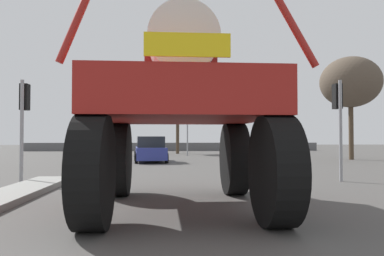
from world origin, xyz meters
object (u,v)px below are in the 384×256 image
at_px(traffic_signal_near_right, 338,108).
at_px(traffic_signal_far_left, 116,120).
at_px(traffic_signal_near_left, 24,108).
at_px(bare_tree_right, 351,82).
at_px(oversize_sprayer, 181,111).
at_px(bare_tree_far_center, 178,99).
at_px(sedan_ahead, 150,150).
at_px(traffic_signal_far_right, 187,120).

relative_size(traffic_signal_near_right, traffic_signal_far_left, 0.85).
height_order(traffic_signal_near_left, bare_tree_right, bare_tree_right).
xyz_separation_m(oversize_sprayer, bare_tree_far_center, (0.61, 26.39, 3.03)).
distance_m(oversize_sprayer, sedan_ahead, 14.97).
xyz_separation_m(traffic_signal_far_right, bare_tree_far_center, (-0.70, 3.60, 2.13)).
bearing_deg(sedan_ahead, oversize_sprayer, 179.46).
bearing_deg(bare_tree_right, traffic_signal_near_right, -118.38).
height_order(sedan_ahead, traffic_signal_near_left, traffic_signal_near_left).
xyz_separation_m(traffic_signal_near_right, bare_tree_right, (6.41, 11.86, 2.68)).
distance_m(oversize_sprayer, bare_tree_far_center, 26.57).
distance_m(traffic_signal_near_left, bare_tree_far_center, 22.67).
relative_size(traffic_signal_far_left, bare_tree_far_center, 0.58).
xyz_separation_m(traffic_signal_far_left, bare_tree_right, (16.28, -6.39, 2.24)).
height_order(traffic_signal_far_left, bare_tree_right, bare_tree_right).
bearing_deg(sedan_ahead, traffic_signal_near_right, -152.42).
bearing_deg(bare_tree_far_center, bare_tree_right, -41.65).
height_order(traffic_signal_near_right, bare_tree_far_center, bare_tree_far_center).
bearing_deg(traffic_signal_near_left, sedan_ahead, 71.16).
xyz_separation_m(traffic_signal_far_left, bare_tree_far_center, (5.05, 3.60, 2.14)).
distance_m(traffic_signal_near_left, traffic_signal_near_right, 10.26).
bearing_deg(bare_tree_right, traffic_signal_far_right, 148.74).
height_order(traffic_signal_near_left, bare_tree_far_center, bare_tree_far_center).
bearing_deg(traffic_signal_near_left, traffic_signal_far_left, 88.78).
xyz_separation_m(traffic_signal_far_left, traffic_signal_far_right, (5.75, -0.00, 0.01)).
bearing_deg(traffic_signal_near_left, oversize_sprayer, -43.23).
distance_m(oversize_sprayer, traffic_signal_far_right, 22.85).
distance_m(oversize_sprayer, bare_tree_right, 20.46).
xyz_separation_m(oversize_sprayer, traffic_signal_far_left, (-4.44, 22.79, 0.89)).
bearing_deg(bare_tree_right, traffic_signal_far_left, 158.56).
xyz_separation_m(oversize_sprayer, bare_tree_right, (11.84, 16.40, 3.13)).
bearing_deg(traffic_signal_near_left, traffic_signal_near_right, -0.01).
height_order(traffic_signal_near_left, traffic_signal_far_right, traffic_signal_far_right).
relative_size(traffic_signal_far_left, traffic_signal_far_right, 1.00).
relative_size(traffic_signal_near_left, traffic_signal_far_right, 0.82).
bearing_deg(traffic_signal_near_right, bare_tree_far_center, 102.45).
relative_size(oversize_sprayer, traffic_signal_near_right, 1.60).
height_order(traffic_signal_far_right, bare_tree_far_center, bare_tree_far_center).
bearing_deg(sedan_ahead, bare_tree_far_center, -15.04).
xyz_separation_m(sedan_ahead, traffic_signal_near_right, (6.74, -10.31, 1.73)).
relative_size(bare_tree_right, bare_tree_far_center, 1.01).
bearing_deg(traffic_signal_far_left, traffic_signal_near_left, -91.22).
height_order(traffic_signal_far_right, bare_tree_right, bare_tree_right).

